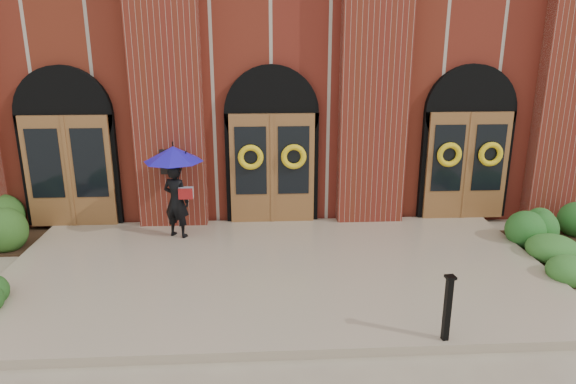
{
  "coord_description": "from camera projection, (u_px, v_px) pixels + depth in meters",
  "views": [
    {
      "loc": [
        -0.3,
        -8.55,
        4.23
      ],
      "look_at": [
        0.26,
        1.0,
        1.36
      ],
      "focal_mm": 32.0,
      "sensor_mm": 36.0,
      "label": 1
    }
  ],
  "objects": [
    {
      "name": "man_with_umbrella",
      "position": [
        175.0,
        174.0,
        10.65
      ],
      "size": [
        1.63,
        1.63,
        1.96
      ],
      "rotation": [
        0.0,
        0.0,
        2.71
      ],
      "color": "black",
      "rests_on": "landing"
    },
    {
      "name": "metal_post",
      "position": [
        448.0,
        307.0,
        7.1
      ],
      "size": [
        0.15,
        0.15,
        0.98
      ],
      "rotation": [
        0.0,
        0.0,
        0.12
      ],
      "color": "black",
      "rests_on": "landing"
    },
    {
      "name": "church_building",
      "position": [
        266.0,
        62.0,
        16.81
      ],
      "size": [
        16.2,
        12.53,
        7.0
      ],
      "color": "maroon",
      "rests_on": "ground"
    },
    {
      "name": "hedge_wall_right",
      "position": [
        559.0,
        226.0,
        10.99
      ],
      "size": [
        2.86,
        1.14,
        0.73
      ],
      "primitive_type": "ellipsoid",
      "color": "#22561E",
      "rests_on": "ground"
    },
    {
      "name": "ground",
      "position": [
        277.0,
        279.0,
        9.41
      ],
      "size": [
        90.0,
        90.0,
        0.0
      ],
      "primitive_type": "plane",
      "color": "tan",
      "rests_on": "ground"
    },
    {
      "name": "landing",
      "position": [
        277.0,
        271.0,
        9.53
      ],
      "size": [
        10.0,
        5.3,
        0.15
      ],
      "primitive_type": "cube",
      "color": "gray",
      "rests_on": "ground"
    }
  ]
}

